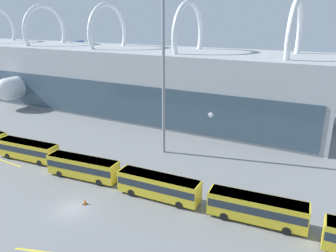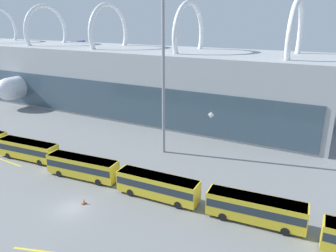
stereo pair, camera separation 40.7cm
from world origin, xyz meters
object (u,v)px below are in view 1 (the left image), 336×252
at_px(shuttle_bus_4, 257,208).
at_px(shuttle_bus_3, 158,185).
at_px(shuttle_bus_1, 28,149).
at_px(airliner_at_gate_near, 50,80).
at_px(shuttle_bus_2, 83,166).
at_px(floodlight_mast, 163,32).
at_px(airliner_at_gate_far, 260,95).
at_px(traffic_cone_0, 85,202).

bearing_deg(shuttle_bus_4, shuttle_bus_3, 178.16).
bearing_deg(shuttle_bus_1, shuttle_bus_4, -4.45).
relative_size(airliner_at_gate_near, shuttle_bus_2, 3.10).
bearing_deg(airliner_at_gate_near, floodlight_mast, 63.85).
bearing_deg(airliner_at_gate_far, shuttle_bus_2, -4.84).
xyz_separation_m(shuttle_bus_4, traffic_cone_0, (-20.28, -6.45, -1.53)).
relative_size(shuttle_bus_1, traffic_cone_0, 15.76).
distance_m(shuttle_bus_3, shuttle_bus_4, 12.71).
bearing_deg(shuttle_bus_1, shuttle_bus_3, -5.83).
bearing_deg(airliner_at_gate_far, shuttle_bus_3, 10.20).
xyz_separation_m(airliner_at_gate_far, shuttle_bus_3, (-2.40, -46.15, -2.90)).
distance_m(floodlight_mast, traffic_cone_0, 28.32).
distance_m(airliner_at_gate_far, shuttle_bus_3, 46.30).
distance_m(airliner_at_gate_near, airliner_at_gate_far, 60.77).
height_order(shuttle_bus_2, traffic_cone_0, shuttle_bus_2).
xyz_separation_m(shuttle_bus_2, floodlight_mast, (5.79, 14.34, 18.65)).
bearing_deg(airliner_at_gate_far, shuttle_bus_1, -18.15).
bearing_deg(floodlight_mast, traffic_cone_0, -91.97).
relative_size(airliner_at_gate_far, shuttle_bus_3, 4.06).
height_order(airliner_at_gate_far, shuttle_bus_1, airliner_at_gate_far).
distance_m(airliner_at_gate_far, traffic_cone_0, 53.06).
xyz_separation_m(airliner_at_gate_far, floodlight_mast, (-9.30, -32.06, 15.74)).
height_order(airliner_at_gate_far, shuttle_bus_3, airliner_at_gate_far).
xyz_separation_m(shuttle_bus_2, shuttle_bus_4, (25.39, 0.92, 0.00)).
xyz_separation_m(shuttle_bus_1, shuttle_bus_2, (12.69, -0.74, 0.00)).
bearing_deg(airliner_at_gate_near, traffic_cone_0, 47.28).
xyz_separation_m(shuttle_bus_2, traffic_cone_0, (5.11, -5.52, -1.53)).
relative_size(airliner_at_gate_near, shuttle_bus_4, 3.10).
bearing_deg(shuttle_bus_3, traffic_cone_0, -145.14).
relative_size(airliner_at_gate_far, floodlight_mast, 1.61).
height_order(shuttle_bus_2, shuttle_bus_4, same).
distance_m(airliner_at_gate_near, floodlight_mast, 57.14).
bearing_deg(traffic_cone_0, shuttle_bus_1, 160.62).
distance_m(shuttle_bus_2, floodlight_mast, 24.23).
bearing_deg(floodlight_mast, shuttle_bus_2, -111.99).
distance_m(airliner_at_gate_near, shuttle_bus_4, 78.54).
xyz_separation_m(shuttle_bus_4, floodlight_mast, (-19.60, 13.42, 18.65)).
height_order(airliner_at_gate_near, floodlight_mast, floodlight_mast).
bearing_deg(shuttle_bus_3, floodlight_mast, 113.67).
height_order(airliner_at_gate_near, traffic_cone_0, airliner_at_gate_near).
distance_m(shuttle_bus_3, floodlight_mast, 24.37).
bearing_deg(shuttle_bus_2, shuttle_bus_4, -3.34).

